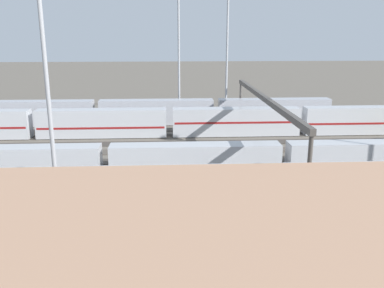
{
  "coord_description": "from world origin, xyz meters",
  "views": [
    {
      "loc": [
        1.19,
        63.62,
        18.67
      ],
      "look_at": [
        -1.96,
        4.67,
        2.5
      ],
      "focal_mm": 38.88,
      "sensor_mm": 36.0,
      "label": 1
    }
  ],
  "objects_px": {
    "train_on_track_2": "(170,122)",
    "light_mast_0": "(179,38)",
    "train_on_track_6": "(195,158)",
    "signal_gantry": "(265,102)",
    "light_mast_1": "(44,51)",
    "train_on_track_8": "(161,184)",
    "train_on_track_0": "(157,112)",
    "light_mast_2": "(228,31)"
  },
  "relations": [
    {
      "from": "train_on_track_8",
      "to": "train_on_track_6",
      "type": "xyz_separation_m",
      "value": [
        -4.5,
        -10.0,
        -0.06
      ]
    },
    {
      "from": "light_mast_2",
      "to": "train_on_track_8",
      "type": "bearing_deg",
      "value": 73.16
    },
    {
      "from": "light_mast_1",
      "to": "signal_gantry",
      "type": "bearing_deg",
      "value": -140.49
    },
    {
      "from": "light_mast_0",
      "to": "light_mast_2",
      "type": "relative_size",
      "value": 0.91
    },
    {
      "from": "train_on_track_2",
      "to": "train_on_track_8",
      "type": "bearing_deg",
      "value": 88.07
    },
    {
      "from": "train_on_track_8",
      "to": "train_on_track_0",
      "type": "relative_size",
      "value": 1.61
    },
    {
      "from": "train_on_track_6",
      "to": "signal_gantry",
      "type": "relative_size",
      "value": 1.59
    },
    {
      "from": "train_on_track_0",
      "to": "train_on_track_6",
      "type": "distance_m",
      "value": 30.62
    },
    {
      "from": "train_on_track_0",
      "to": "light_mast_2",
      "type": "height_order",
      "value": "light_mast_2"
    },
    {
      "from": "train_on_track_6",
      "to": "signal_gantry",
      "type": "distance_m",
      "value": 16.27
    },
    {
      "from": "train_on_track_2",
      "to": "light_mast_0",
      "type": "xyz_separation_m",
      "value": [
        -2.11,
        -13.74,
        14.58
      ]
    },
    {
      "from": "light_mast_1",
      "to": "signal_gantry",
      "type": "xyz_separation_m",
      "value": [
        -26.83,
        -22.13,
        -8.94
      ]
    },
    {
      "from": "train_on_track_0",
      "to": "light_mast_1",
      "type": "bearing_deg",
      "value": 77.59
    },
    {
      "from": "train_on_track_2",
      "to": "light_mast_1",
      "type": "xyz_separation_m",
      "value": [
        11.89,
        32.13,
        14.13
      ]
    },
    {
      "from": "light_mast_0",
      "to": "signal_gantry",
      "type": "relative_size",
      "value": 0.6
    },
    {
      "from": "light_mast_1",
      "to": "light_mast_0",
      "type": "bearing_deg",
      "value": -106.97
    },
    {
      "from": "light_mast_1",
      "to": "train_on_track_2",
      "type": "bearing_deg",
      "value": -110.3
    },
    {
      "from": "light_mast_1",
      "to": "signal_gantry",
      "type": "relative_size",
      "value": 0.58
    },
    {
      "from": "train_on_track_8",
      "to": "train_on_track_6",
      "type": "distance_m",
      "value": 10.96
    },
    {
      "from": "train_on_track_0",
      "to": "light_mast_1",
      "type": "distance_m",
      "value": 45.39
    },
    {
      "from": "light_mast_1",
      "to": "train_on_track_8",
      "type": "bearing_deg",
      "value": -168.93
    },
    {
      "from": "train_on_track_8",
      "to": "light_mast_0",
      "type": "relative_size",
      "value": 4.26
    },
    {
      "from": "train_on_track_6",
      "to": "light_mast_0",
      "type": "distance_m",
      "value": 37.02
    },
    {
      "from": "light_mast_1",
      "to": "light_mast_2",
      "type": "bearing_deg",
      "value": -117.91
    },
    {
      "from": "train_on_track_2",
      "to": "signal_gantry",
      "type": "distance_m",
      "value": 18.72
    },
    {
      "from": "train_on_track_6",
      "to": "signal_gantry",
      "type": "bearing_deg",
      "value": -138.9
    },
    {
      "from": "train_on_track_2",
      "to": "light_mast_2",
      "type": "xyz_separation_m",
      "value": [
        -11.98,
        -12.93,
        15.97
      ]
    },
    {
      "from": "train_on_track_6",
      "to": "light_mast_0",
      "type": "height_order",
      "value": "light_mast_0"
    },
    {
      "from": "train_on_track_0",
      "to": "light_mast_2",
      "type": "xyz_separation_m",
      "value": [
        -14.59,
        -2.93,
        15.95
      ]
    },
    {
      "from": "light_mast_1",
      "to": "signal_gantry",
      "type": "height_order",
      "value": "light_mast_1"
    },
    {
      "from": "train_on_track_6",
      "to": "light_mast_2",
      "type": "height_order",
      "value": "light_mast_2"
    },
    {
      "from": "train_on_track_2",
      "to": "light_mast_0",
      "type": "relative_size",
      "value": 3.55
    },
    {
      "from": "train_on_track_2",
      "to": "light_mast_1",
      "type": "height_order",
      "value": "light_mast_1"
    },
    {
      "from": "train_on_track_8",
      "to": "signal_gantry",
      "type": "xyz_separation_m",
      "value": [
        -15.96,
        -20.0,
        5.72
      ]
    },
    {
      "from": "train_on_track_0",
      "to": "light_mast_1",
      "type": "relative_size",
      "value": 2.73
    },
    {
      "from": "train_on_track_2",
      "to": "light_mast_2",
      "type": "relative_size",
      "value": 3.24
    },
    {
      "from": "light_mast_0",
      "to": "train_on_track_6",
      "type": "bearing_deg",
      "value": 92.33
    },
    {
      "from": "train_on_track_2",
      "to": "light_mast_1",
      "type": "relative_size",
      "value": 3.66
    },
    {
      "from": "train_on_track_8",
      "to": "signal_gantry",
      "type": "bearing_deg",
      "value": -128.59
    },
    {
      "from": "train_on_track_8",
      "to": "light_mast_2",
      "type": "distance_m",
      "value": 47.79
    },
    {
      "from": "train_on_track_6",
      "to": "light_mast_1",
      "type": "bearing_deg",
      "value": 38.28
    },
    {
      "from": "light_mast_1",
      "to": "light_mast_2",
      "type": "xyz_separation_m",
      "value": [
        -23.86,
        -45.06,
        1.83
      ]
    }
  ]
}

